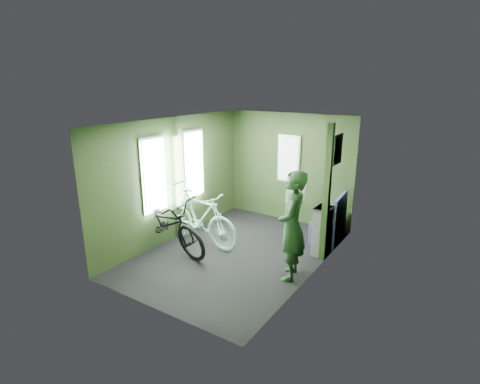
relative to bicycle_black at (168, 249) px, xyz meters
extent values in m
plane|color=black|center=(1.12, 0.56, 0.00)|extent=(4.00, 4.00, 0.00)
cube|color=silver|center=(1.12, 0.56, 2.30)|extent=(2.80, 4.00, 0.02)
cube|color=#2F4620|center=(1.12, 2.56, 1.15)|extent=(2.80, 0.02, 2.30)
cube|color=#2F4620|center=(1.12, -1.44, 1.15)|extent=(2.80, 0.02, 2.30)
cube|color=#2F4620|center=(-0.28, 0.56, 1.15)|extent=(0.02, 4.00, 2.30)
cube|color=#2F4620|center=(2.52, 0.56, 1.15)|extent=(0.02, 4.00, 2.30)
cube|color=#2F4620|center=(-0.24, 0.56, 1.15)|extent=(0.08, 0.12, 2.30)
cube|color=silver|center=(-0.24, 0.01, 1.35)|extent=(0.02, 0.56, 1.34)
cube|color=silver|center=(-0.24, 1.11, 1.35)|extent=(0.02, 0.56, 1.34)
cube|color=white|center=(-0.23, 0.01, 1.88)|extent=(0.00, 0.12, 0.12)
cube|color=white|center=(-0.23, 1.11, 1.88)|extent=(0.00, 0.12, 0.12)
cylinder|color=silver|center=(-0.17, 0.56, 1.10)|extent=(0.03, 0.40, 0.03)
cube|color=#2F4620|center=(2.47, 1.16, 1.15)|extent=(0.10, 0.10, 2.30)
cube|color=white|center=(2.50, 1.46, 1.85)|extent=(0.02, 0.40, 0.50)
cube|color=silver|center=(1.12, 2.51, 1.35)|extent=(0.50, 0.02, 1.00)
imported|color=black|center=(0.00, 0.00, 0.00)|extent=(2.11, 1.25, 1.16)
imported|color=#A4E8D0|center=(0.35, 0.50, 0.00)|extent=(1.78, 0.67, 1.06)
imported|color=#284A2C|center=(2.27, 0.31, 0.85)|extent=(0.57, 0.71, 1.69)
cube|color=silver|center=(2.18, 0.59, 1.32)|extent=(0.33, 0.27, 0.37)
cube|color=gray|center=(2.38, 1.33, 0.43)|extent=(0.25, 0.36, 0.86)
cube|color=navy|center=(2.24, 2.01, 0.22)|extent=(0.55, 0.90, 0.43)
cube|color=navy|center=(2.45, 2.01, 0.67)|extent=(0.13, 0.87, 0.48)
camera|label=1|loc=(4.44, -4.47, 2.93)|focal=28.00mm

